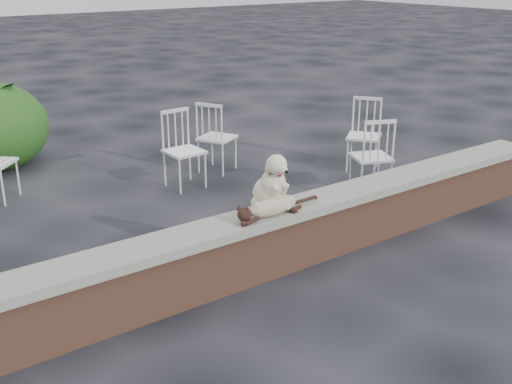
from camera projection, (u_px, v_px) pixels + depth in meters
ground at (317, 255)px, 5.85m from camera, size 60.00×60.00×0.00m
brick_wall at (318, 231)px, 5.76m from camera, size 6.00×0.30×0.50m
capstone at (319, 202)px, 5.66m from camera, size 6.20×0.40×0.08m
dog at (269, 180)px, 5.33m from camera, size 0.36×0.46×0.52m
cat at (272, 205)px, 5.23m from camera, size 1.05×0.28×0.18m
chair_e at (217, 136)px, 8.05m from camera, size 0.76×0.76×0.94m
chair_b at (184, 150)px, 7.46m from camera, size 0.58×0.58×0.94m
chair_d at (364, 135)px, 8.10m from camera, size 0.79×0.79×0.94m
chair_c at (371, 156)px, 7.25m from camera, size 0.74×0.74×0.94m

